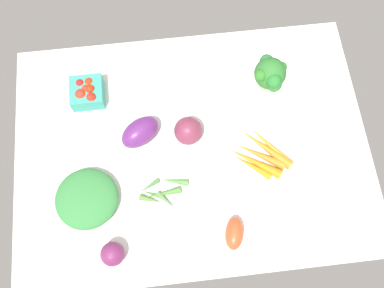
% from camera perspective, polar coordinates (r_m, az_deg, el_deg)
% --- Properties ---
extents(tablecloth, '(1.04, 0.76, 0.02)m').
position_cam_1_polar(tablecloth, '(1.32, -0.00, -0.45)').
color(tablecloth, white).
rests_on(tablecloth, ground).
extents(eggplant, '(0.14, 0.13, 0.07)m').
position_cam_1_polar(eggplant, '(1.30, -6.68, 1.53)').
color(eggplant, '#642872').
rests_on(eggplant, tablecloth).
extents(carrot_bunch, '(0.18, 0.18, 0.03)m').
position_cam_1_polar(carrot_bunch, '(1.30, 8.91, -1.35)').
color(carrot_bunch, orange).
rests_on(carrot_bunch, tablecloth).
extents(red_onion_near_basket, '(0.08, 0.08, 0.08)m').
position_cam_1_polar(red_onion_near_basket, '(1.28, -0.50, 1.71)').
color(red_onion_near_basket, '#7A2F48').
rests_on(red_onion_near_basket, tablecloth).
extents(berry_basket, '(0.10, 0.10, 0.06)m').
position_cam_1_polar(berry_basket, '(1.38, -13.31, 6.47)').
color(berry_basket, teal).
rests_on(berry_basket, tablecloth).
extents(broccoli_head, '(0.10, 0.12, 0.13)m').
position_cam_1_polar(broccoli_head, '(1.33, 9.99, 8.79)').
color(broccoli_head, '#A5D08B').
rests_on(broccoli_head, tablecloth).
extents(leafy_greens_clump, '(0.20, 0.20, 0.05)m').
position_cam_1_polar(leafy_greens_clump, '(1.27, -13.37, -6.83)').
color(leafy_greens_clump, '#36823F').
rests_on(leafy_greens_clump, tablecloth).
extents(red_onion_center, '(0.06, 0.06, 0.06)m').
position_cam_1_polar(red_onion_center, '(1.22, -10.16, -13.73)').
color(red_onion_center, '#732858').
rests_on(red_onion_center, tablecloth).
extents(okra_pile, '(0.15, 0.10, 0.02)m').
position_cam_1_polar(okra_pile, '(1.26, -3.89, -6.20)').
color(okra_pile, '#3F822C').
rests_on(okra_pile, tablecloth).
extents(roma_tomato, '(0.07, 0.10, 0.05)m').
position_cam_1_polar(roma_tomato, '(1.23, 5.46, -11.36)').
color(roma_tomato, '#CF4E29').
rests_on(roma_tomato, tablecloth).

